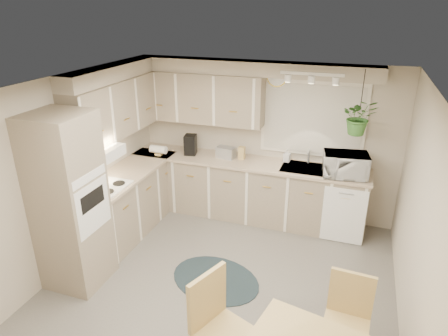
{
  "coord_description": "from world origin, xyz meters",
  "views": [
    {
      "loc": [
        1.31,
        -3.62,
        3.17
      ],
      "look_at": [
        -0.13,
        0.55,
        1.33
      ],
      "focal_mm": 32.0,
      "sensor_mm": 36.0,
      "label": 1
    }
  ],
  "objects": [
    {
      "name": "floor",
      "position": [
        0.0,
        0.0,
        0.0
      ],
      "size": [
        4.2,
        4.2,
        0.0
      ],
      "primitive_type": "plane",
      "color": "#69665D",
      "rests_on": "ground"
    },
    {
      "name": "ceiling",
      "position": [
        0.0,
        0.0,
        2.4
      ],
      "size": [
        4.2,
        4.2,
        0.0
      ],
      "primitive_type": "plane",
      "color": "white",
      "rests_on": "wall_back"
    },
    {
      "name": "wall_back",
      "position": [
        0.0,
        2.1,
        1.2
      ],
      "size": [
        4.0,
        0.04,
        2.4
      ],
      "primitive_type": "cube",
      "color": "#B8AC98",
      "rests_on": "floor"
    },
    {
      "name": "wall_left",
      "position": [
        -2.0,
        0.0,
        1.2
      ],
      "size": [
        0.04,
        4.2,
        2.4
      ],
      "primitive_type": "cube",
      "color": "#B8AC98",
      "rests_on": "floor"
    },
    {
      "name": "wall_right",
      "position": [
        2.0,
        0.0,
        1.2
      ],
      "size": [
        0.04,
        4.2,
        2.4
      ],
      "primitive_type": "cube",
      "color": "#B8AC98",
      "rests_on": "floor"
    },
    {
      "name": "base_cab_left",
      "position": [
        -1.7,
        0.88,
        0.45
      ],
      "size": [
        0.6,
        1.85,
        0.9
      ],
      "primitive_type": "cube",
      "color": "gray",
      "rests_on": "floor"
    },
    {
      "name": "base_cab_back",
      "position": [
        -0.2,
        1.8,
        0.45
      ],
      "size": [
        3.6,
        0.6,
        0.9
      ],
      "primitive_type": "cube",
      "color": "gray",
      "rests_on": "floor"
    },
    {
      "name": "counter_left",
      "position": [
        -1.69,
        0.88,
        0.92
      ],
      "size": [
        0.64,
        1.89,
        0.04
      ],
      "primitive_type": "cube",
      "color": "tan",
      "rests_on": "base_cab_left"
    },
    {
      "name": "counter_back",
      "position": [
        -0.2,
        1.79,
        0.92
      ],
      "size": [
        3.64,
        0.64,
        0.04
      ],
      "primitive_type": "cube",
      "color": "tan",
      "rests_on": "base_cab_back"
    },
    {
      "name": "oven_stack",
      "position": [
        -1.68,
        -0.38,
        1.05
      ],
      "size": [
        0.65,
        0.65,
        2.1
      ],
      "primitive_type": "cube",
      "color": "gray",
      "rests_on": "floor"
    },
    {
      "name": "wall_oven_face",
      "position": [
        -1.35,
        -0.38,
        1.05
      ],
      "size": [
        0.02,
        0.56,
        0.58
      ],
      "primitive_type": "cube",
      "color": "white",
      "rests_on": "oven_stack"
    },
    {
      "name": "upper_cab_left",
      "position": [
        -1.82,
        1.0,
        1.83
      ],
      "size": [
        0.35,
        2.0,
        0.75
      ],
      "primitive_type": "cube",
      "color": "gray",
      "rests_on": "wall_left"
    },
    {
      "name": "upper_cab_back",
      "position": [
        -1.0,
        1.93,
        1.83
      ],
      "size": [
        2.0,
        0.35,
        0.75
      ],
      "primitive_type": "cube",
      "color": "gray",
      "rests_on": "wall_back"
    },
    {
      "name": "soffit_left",
      "position": [
        -1.85,
        1.0,
        2.3
      ],
      "size": [
        0.3,
        2.0,
        0.2
      ],
      "primitive_type": "cube",
      "color": "#B8AC98",
      "rests_on": "wall_left"
    },
    {
      "name": "soffit_back",
      "position": [
        -0.2,
        1.95,
        2.3
      ],
      "size": [
        3.6,
        0.3,
        0.2
      ],
      "primitive_type": "cube",
      "color": "#B8AC98",
      "rests_on": "wall_back"
    },
    {
      "name": "cooktop",
      "position": [
        -1.68,
        0.3,
        0.94
      ],
      "size": [
        0.52,
        0.58,
        0.02
      ],
      "primitive_type": "cube",
      "color": "white",
      "rests_on": "counter_left"
    },
    {
      "name": "range_hood",
      "position": [
        -1.7,
        0.3,
        1.4
      ],
      "size": [
        0.4,
        0.6,
        0.14
      ],
      "primitive_type": "cube",
      "color": "white",
      "rests_on": "upper_cab_left"
    },
    {
      "name": "window_blinds",
      "position": [
        0.7,
        2.07,
        1.6
      ],
      "size": [
        1.4,
        0.02,
        1.0
      ],
      "primitive_type": "cube",
      "color": "beige",
      "rests_on": "wall_back"
    },
    {
      "name": "window_frame",
      "position": [
        0.7,
        2.08,
        1.6
      ],
      "size": [
        1.5,
        0.02,
        1.1
      ],
      "primitive_type": "cube",
      "color": "silver",
      "rests_on": "wall_back"
    },
    {
      "name": "sink",
      "position": [
        0.7,
        1.8,
        0.9
      ],
      "size": [
        0.7,
        0.48,
        0.1
      ],
      "primitive_type": "cube",
      "color": "#A0A3A8",
      "rests_on": "counter_back"
    },
    {
      "name": "dishwasher_front",
      "position": [
        1.3,
        1.49,
        0.42
      ],
      "size": [
        0.58,
        0.02,
        0.83
      ],
      "primitive_type": "cube",
      "color": "white",
      "rests_on": "base_cab_back"
    },
    {
      "name": "track_light_bar",
      "position": [
        0.7,
        1.55,
        2.33
      ],
      "size": [
        0.8,
        0.04,
        0.04
      ],
      "primitive_type": "cube",
      "color": "white",
      "rests_on": "ceiling"
    },
    {
      "name": "wall_clock",
      "position": [
        0.15,
        2.07,
        2.18
      ],
      "size": [
        0.3,
        0.03,
        0.3
      ],
      "primitive_type": "cylinder",
      "rotation": [
        1.57,
        0.0,
        0.0
      ],
      "color": "#DDBF4E",
      "rests_on": "wall_back"
    },
    {
      "name": "chair_left",
      "position": [
        0.46,
        -1.11,
        0.51
      ],
      "size": [
        0.62,
        0.62,
        1.02
      ],
      "primitive_type": "cube",
      "rotation": [
        0.0,
        0.0,
        -1.96
      ],
      "color": "tan",
      "rests_on": "floor"
    },
    {
      "name": "chair_back",
      "position": [
        1.45,
        -0.63,
        0.45
      ],
      "size": [
        0.45,
        0.45,
        0.91
      ],
      "primitive_type": "cube",
      "rotation": [
        0.0,
        0.0,
        3.07
      ],
      "color": "tan",
      "rests_on": "floor"
    },
    {
      "name": "braided_rug",
      "position": [
        -0.09,
        0.13,
        0.01
      ],
      "size": [
        1.34,
        1.15,
        0.01
      ],
      "primitive_type": "ellipsoid",
      "rotation": [
        0.0,
        0.0,
        -0.29
      ],
      "color": "black",
      "rests_on": "floor"
    },
    {
      "name": "microwave",
      "position": [
        1.24,
        1.7,
        1.14
      ],
      "size": [
        0.64,
        0.42,
        0.4
      ],
      "primitive_type": "imported",
      "rotation": [
        0.0,
        0.0,
        0.16
      ],
      "color": "white",
      "rests_on": "counter_back"
    },
    {
      "name": "soap_bottle",
      "position": [
        0.39,
        1.95,
        0.99
      ],
      "size": [
        0.12,
        0.21,
        0.09
      ],
      "primitive_type": "imported",
      "rotation": [
        0.0,
        0.0,
        -0.14
      ],
      "color": "white",
      "rests_on": "counter_back"
    },
    {
      "name": "hanging_plant",
      "position": [
        1.33,
        1.7,
        1.74
      ],
      "size": [
        0.51,
        0.55,
        0.37
      ],
      "primitive_type": "imported",
      "rotation": [
        0.0,
        0.0,
        0.19
      ],
      "color": "#376D2B",
      "rests_on": "ceiling"
    },
    {
      "name": "coffee_maker",
      "position": [
        -1.11,
        1.8,
        1.09
      ],
      "size": [
        0.21,
        0.24,
        0.31
      ],
      "primitive_type": "cube",
      "rotation": [
        0.0,
        0.0,
        0.2
      ],
      "color": "black",
      "rests_on": "counter_back"
    },
    {
      "name": "toaster",
      "position": [
        -0.53,
        1.82,
        1.03
      ],
      "size": [
        0.31,
        0.21,
        0.17
      ],
      "primitive_type": "cube",
      "rotation": [
        0.0,
        0.0,
        -0.18
      ],
      "color": "#A0A3A8",
      "rests_on": "counter_back"
    },
    {
      "name": "knife_block",
      "position": [
        -0.29,
        1.85,
        1.04
      ],
      "size": [
        0.09,
        0.09,
        0.2
      ],
      "primitive_type": "cube",
      "rotation": [
        0.0,
        0.0,
        -0.03
      ],
      "color": "tan",
      "rests_on": "counter_back"
    }
  ]
}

